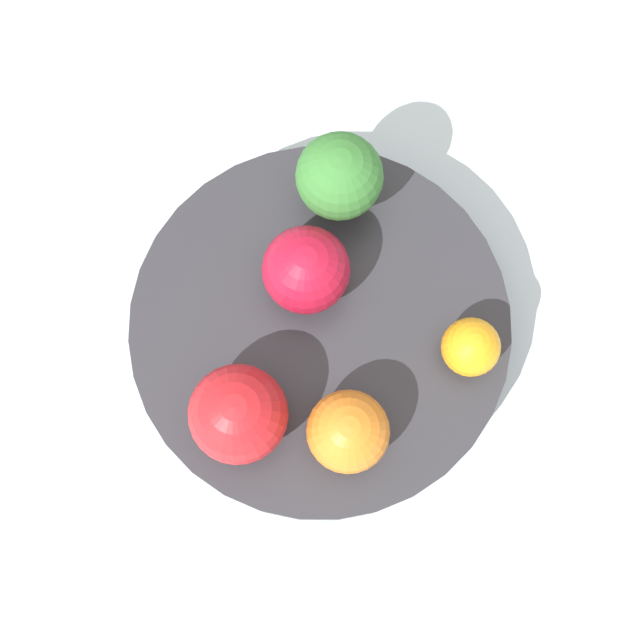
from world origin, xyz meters
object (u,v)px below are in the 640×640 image
Objects in this scene: bowl at (320,332)px; broccoli at (339,177)px; orange_back at (471,347)px; apple_green at (306,270)px; orange_front at (348,432)px; apple_red at (238,414)px.

broccoli reaches higher than bowl.
bowl is 0.10m from orange_back.
apple_green is at bearing -10.34° from bowl.
orange_front is (-0.10, 0.02, -0.00)m from apple_green.
apple_red is 1.19× the size of orange_front.
orange_back is (-0.03, -0.14, -0.01)m from apple_red.
orange_back is (-0.06, -0.07, 0.04)m from bowl.
broccoli is 1.19× the size of apple_green.
apple_green is 0.11m from orange_back.
bowl is at bearing -14.55° from orange_front.
broccoli reaches higher than apple_green.
apple_green is at bearing -51.62° from apple_red.
bowl is 4.11× the size of apple_red.
apple_green is (-0.04, 0.04, -0.01)m from broccoli.
broccoli is 0.06m from apple_green.
orange_front is at bearing -126.16° from apple_red.
bowl is 4.90× the size of orange_front.
apple_red is 1.09× the size of apple_green.
orange_back is (-0.13, -0.02, -0.02)m from broccoli.
orange_back is at bearing -129.27° from bowl.
apple_red is (-0.10, 0.12, -0.01)m from broccoli.
orange_back is at bearing -82.99° from orange_front.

